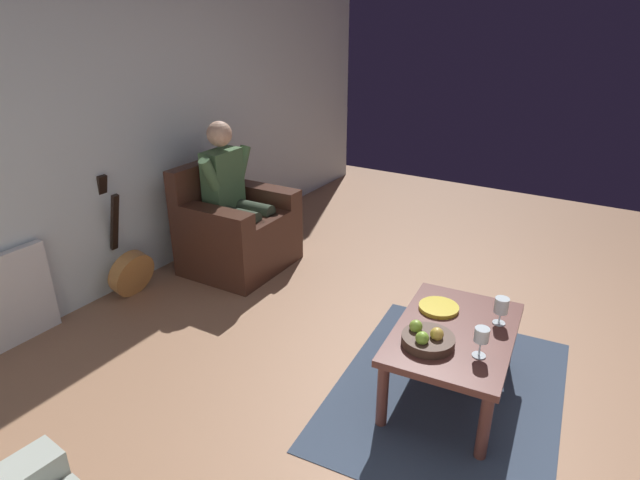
{
  "coord_description": "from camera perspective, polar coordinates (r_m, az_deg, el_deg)",
  "views": [
    {
      "loc": [
        2.75,
        0.46,
        2.02
      ],
      "look_at": [
        -0.05,
        -1.25,
        0.59
      ],
      "focal_mm": 29.54,
      "sensor_mm": 36.0,
      "label": 1
    }
  ],
  "objects": [
    {
      "name": "wine_glass_far",
      "position": [
        2.77,
        17.11,
        -10.0
      ],
      "size": [
        0.07,
        0.07,
        0.16
      ],
      "color": "silver",
      "rests_on": "coffee_table"
    },
    {
      "name": "coffee_table",
      "position": [
        3.04,
        14.28,
        -10.39
      ],
      "size": [
        0.97,
        0.7,
        0.42
      ],
      "rotation": [
        0.0,
        0.0,
        0.09
      ],
      "color": "#582E27",
      "rests_on": "ground"
    },
    {
      "name": "rug",
      "position": [
        3.25,
        13.64,
        -15.65
      ],
      "size": [
        1.72,
        1.36,
        0.01
      ],
      "primitive_type": "cube",
      "rotation": [
        0.0,
        0.0,
        0.09
      ],
      "color": "#374457",
      "rests_on": "ground"
    },
    {
      "name": "wall_back",
      "position": [
        4.37,
        -19.01,
        12.44
      ],
      "size": [
        6.58,
        0.06,
        2.55
      ],
      "primitive_type": "cube",
      "color": "silver",
      "rests_on": "ground"
    },
    {
      "name": "ground_plane",
      "position": [
        3.44,
        18.11,
        -13.74
      ],
      "size": [
        7.42,
        7.42,
        0.0
      ],
      "primitive_type": "plane",
      "color": "#9E7152"
    },
    {
      "name": "decorative_dish",
      "position": [
        3.17,
        12.74,
        -7.15
      ],
      "size": [
        0.23,
        0.23,
        0.02
      ],
      "primitive_type": "cylinder",
      "color": "gold",
      "rests_on": "coffee_table"
    },
    {
      "name": "person_seated",
      "position": [
        4.37,
        -9.18,
        5.02
      ],
      "size": [
        0.6,
        0.57,
        1.23
      ],
      "rotation": [
        0.0,
        0.0,
        0.02
      ],
      "color": "#486C43",
      "rests_on": "ground"
    },
    {
      "name": "armchair",
      "position": [
        4.49,
        -9.1,
        1.05
      ],
      "size": [
        0.86,
        0.75,
        0.89
      ],
      "rotation": [
        0.0,
        0.0,
        0.02
      ],
      "color": "#43251A",
      "rests_on": "ground"
    },
    {
      "name": "fruit_bowl",
      "position": [
        2.84,
        11.55,
        -10.42
      ],
      "size": [
        0.28,
        0.28,
        0.11
      ],
      "color": "#422C21",
      "rests_on": "coffee_table"
    },
    {
      "name": "wine_glass_near",
      "position": [
        3.08,
        19.04,
        -6.88
      ],
      "size": [
        0.08,
        0.08,
        0.16
      ],
      "color": "silver",
      "rests_on": "coffee_table"
    },
    {
      "name": "radiator",
      "position": [
        3.93,
        -30.94,
        -5.77
      ],
      "size": [
        0.62,
        0.06,
        0.63
      ],
      "primitive_type": "cube",
      "color": "white",
      "rests_on": "ground"
    },
    {
      "name": "guitar",
      "position": [
        4.27,
        -19.87,
        -2.99
      ],
      "size": [
        0.36,
        0.3,
        0.94
      ],
      "color": "#BA7B3E",
      "rests_on": "ground"
    }
  ]
}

